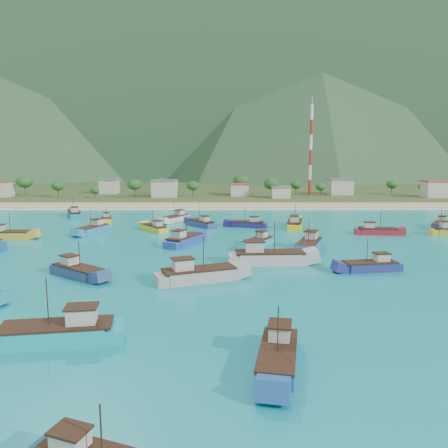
{
  "coord_description": "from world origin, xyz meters",
  "views": [
    {
      "loc": [
        -6.27,
        -81.01,
        18.73
      ],
      "look_at": [
        -5.97,
        18.0,
        3.0
      ],
      "focal_mm": 35.0,
      "sensor_mm": 36.0,
      "label": 1
    }
  ],
  "objects_px": {
    "boat_21": "(107,220)",
    "radio_tower": "(311,150)",
    "boat_27": "(154,229)",
    "boat_3": "(60,334)",
    "boat_26": "(184,241)",
    "boat_13": "(268,258)",
    "boat_32": "(201,224)",
    "boat_23": "(74,214)",
    "boat_4": "(198,276)",
    "boat_15": "(295,225)",
    "boat_24": "(441,225)",
    "boat_19": "(248,225)",
    "boat_0": "(77,272)",
    "boat_16": "(371,267)",
    "boat_9": "(7,235)",
    "boat_10": "(176,219)",
    "boat_18": "(377,232)",
    "boat_7": "(258,243)",
    "boat_5": "(309,246)",
    "boat_11": "(278,357)",
    "boat_30": "(93,230)"
  },
  "relations": [
    {
      "from": "boat_23",
      "to": "boat_27",
      "type": "bearing_deg",
      "value": -64.57
    },
    {
      "from": "boat_24",
      "to": "boat_32",
      "type": "height_order",
      "value": "boat_32"
    },
    {
      "from": "boat_27",
      "to": "boat_7",
      "type": "bearing_deg",
      "value": -73.69
    },
    {
      "from": "boat_19",
      "to": "boat_23",
      "type": "bearing_deg",
      "value": 85.26
    },
    {
      "from": "radio_tower",
      "to": "boat_32",
      "type": "xyz_separation_m",
      "value": [
        -43.5,
        -74.87,
        -20.06
      ]
    },
    {
      "from": "boat_9",
      "to": "boat_18",
      "type": "bearing_deg",
      "value": 91.55
    },
    {
      "from": "boat_15",
      "to": "boat_0",
      "type": "bearing_deg",
      "value": -120.25
    },
    {
      "from": "boat_5",
      "to": "boat_30",
      "type": "distance_m",
      "value": 52.61
    },
    {
      "from": "boat_15",
      "to": "boat_24",
      "type": "relative_size",
      "value": 1.23
    },
    {
      "from": "radio_tower",
      "to": "boat_5",
      "type": "height_order",
      "value": "radio_tower"
    },
    {
      "from": "radio_tower",
      "to": "boat_0",
      "type": "relative_size",
      "value": 3.78
    },
    {
      "from": "boat_27",
      "to": "boat_30",
      "type": "distance_m",
      "value": 14.78
    },
    {
      "from": "boat_10",
      "to": "boat_13",
      "type": "xyz_separation_m",
      "value": [
        21.24,
        -49.23,
        0.32
      ]
    },
    {
      "from": "boat_19",
      "to": "boat_27",
      "type": "relative_size",
      "value": 1.08
    },
    {
      "from": "boat_21",
      "to": "radio_tower",
      "type": "bearing_deg",
      "value": -151.33
    },
    {
      "from": "boat_30",
      "to": "boat_16",
      "type": "bearing_deg",
      "value": 168.4
    },
    {
      "from": "boat_26",
      "to": "boat_32",
      "type": "height_order",
      "value": "boat_26"
    },
    {
      "from": "boat_5",
      "to": "boat_13",
      "type": "height_order",
      "value": "boat_13"
    },
    {
      "from": "boat_18",
      "to": "boat_16",
      "type": "bearing_deg",
      "value": -15.15
    },
    {
      "from": "boat_5",
      "to": "boat_9",
      "type": "xyz_separation_m",
      "value": [
        -65.89,
        12.54,
        -0.13
      ]
    },
    {
      "from": "boat_9",
      "to": "boat_24",
      "type": "relative_size",
      "value": 1.11
    },
    {
      "from": "boat_3",
      "to": "boat_26",
      "type": "xyz_separation_m",
      "value": [
        8.27,
        48.93,
        -0.12
      ]
    },
    {
      "from": "boat_13",
      "to": "boat_21",
      "type": "relative_size",
      "value": 1.47
    },
    {
      "from": "boat_18",
      "to": "boat_24",
      "type": "xyz_separation_m",
      "value": [
        19.73,
        8.94,
        -0.0
      ]
    },
    {
      "from": "boat_15",
      "to": "boat_32",
      "type": "xyz_separation_m",
      "value": [
        -24.51,
        2.57,
        -0.17
      ]
    },
    {
      "from": "radio_tower",
      "to": "boat_16",
      "type": "relative_size",
      "value": 3.81
    },
    {
      "from": "boat_18",
      "to": "boat_24",
      "type": "height_order",
      "value": "boat_18"
    },
    {
      "from": "boat_21",
      "to": "boat_27",
      "type": "relative_size",
      "value": 0.99
    },
    {
      "from": "boat_23",
      "to": "boat_10",
      "type": "bearing_deg",
      "value": -38.9
    },
    {
      "from": "boat_7",
      "to": "boat_3",
      "type": "bearing_deg",
      "value": 94.68
    },
    {
      "from": "boat_23",
      "to": "boat_4",
      "type": "bearing_deg",
      "value": -81.91
    },
    {
      "from": "boat_15",
      "to": "boat_24",
      "type": "height_order",
      "value": "boat_15"
    },
    {
      "from": "boat_0",
      "to": "boat_5",
      "type": "bearing_deg",
      "value": 152.26
    },
    {
      "from": "boat_10",
      "to": "boat_27",
      "type": "height_order",
      "value": "boat_10"
    },
    {
      "from": "boat_7",
      "to": "boat_27",
      "type": "height_order",
      "value": "boat_7"
    },
    {
      "from": "boat_7",
      "to": "boat_11",
      "type": "height_order",
      "value": "boat_11"
    },
    {
      "from": "boat_3",
      "to": "boat_18",
      "type": "xyz_separation_m",
      "value": [
        53.08,
        60.64,
        -0.26
      ]
    },
    {
      "from": "boat_13",
      "to": "boat_32",
      "type": "relative_size",
      "value": 1.39
    },
    {
      "from": "boat_4",
      "to": "boat_7",
      "type": "height_order",
      "value": "boat_4"
    },
    {
      "from": "boat_10",
      "to": "boat_23",
      "type": "relative_size",
      "value": 0.93
    },
    {
      "from": "boat_15",
      "to": "boat_32",
      "type": "bearing_deg",
      "value": -174.08
    },
    {
      "from": "boat_21",
      "to": "boat_27",
      "type": "distance_m",
      "value": 20.97
    },
    {
      "from": "boat_27",
      "to": "boat_19",
      "type": "bearing_deg",
      "value": -22.09
    },
    {
      "from": "boat_7",
      "to": "boat_32",
      "type": "xyz_separation_m",
      "value": [
        -13.06,
        25.71,
        0.01
      ]
    },
    {
      "from": "boat_7",
      "to": "boat_13",
      "type": "xyz_separation_m",
      "value": [
        0.61,
        -14.74,
        0.37
      ]
    },
    {
      "from": "boat_26",
      "to": "boat_30",
      "type": "bearing_deg",
      "value": 175.99
    },
    {
      "from": "boat_23",
      "to": "boat_19",
      "type": "bearing_deg",
      "value": -43.28
    },
    {
      "from": "boat_3",
      "to": "boat_11",
      "type": "bearing_deg",
      "value": -110.8
    },
    {
      "from": "boat_7",
      "to": "boat_26",
      "type": "relative_size",
      "value": 0.87
    },
    {
      "from": "boat_26",
      "to": "boat_11",
      "type": "bearing_deg",
      "value": -49.39
    }
  ]
}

